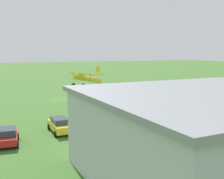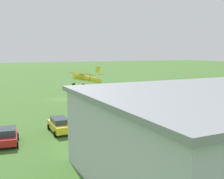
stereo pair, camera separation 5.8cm
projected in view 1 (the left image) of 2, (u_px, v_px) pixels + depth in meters
name	position (u px, v px, depth m)	size (l,w,h in m)	color
ground_plane	(61.00, 99.00, 52.48)	(400.00, 400.00, 0.00)	#3D6628
biplane	(86.00, 78.00, 56.53)	(7.83, 7.49, 4.20)	yellow
car_yellow	(60.00, 125.00, 30.74)	(2.05, 4.54, 1.65)	gold
car_red	(8.00, 136.00, 26.69)	(2.38, 4.10, 1.61)	red
person_at_fence_line	(95.00, 122.00, 32.21)	(0.48, 0.48, 1.58)	#33723F
person_walking_on_apron	(144.00, 108.00, 40.28)	(0.40, 0.40, 1.66)	#33723F
person_beside_truck	(92.00, 128.00, 29.55)	(0.52, 0.52, 1.70)	beige
person_watching_takeoff	(172.00, 107.00, 41.12)	(0.50, 0.50, 1.68)	#33723F
person_crossing_taxiway	(170.00, 108.00, 40.07)	(0.54, 0.54, 1.61)	navy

